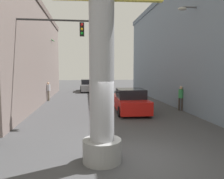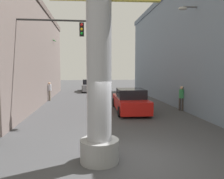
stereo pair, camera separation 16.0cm
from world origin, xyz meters
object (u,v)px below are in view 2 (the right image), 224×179
Objects in this scene: palm_tree_far_left at (44,59)px; car_lead at (130,101)px; car_far at (90,86)px; pedestrian_far_left at (50,90)px; pedestrian_mid_right at (181,96)px; palm_tree_mid_right at (173,48)px; palm_tree_mid_left at (17,30)px; traffic_light_mast at (30,49)px; street_lamp at (206,50)px.

car_lead is at bearing -51.70° from palm_tree_far_left.
car_far is 9.03m from pedestrian_far_left.
car_lead is 3.04× the size of pedestrian_mid_right.
palm_tree_mid_right is at bearing 44.87° from car_lead.
palm_tree_mid_left is (-0.37, -7.43, 1.65)m from palm_tree_far_left.
palm_tree_mid_left reaches higher than palm_tree_far_left.
car_lead is at bearing 23.35° from traffic_light_mast.
traffic_light_mast is 0.59× the size of palm_tree_mid_left.
palm_tree_mid_right is at bearing 75.20° from pedestrian_mid_right.
palm_tree_far_left is 3.88× the size of pedestrian_far_left.
palm_tree_far_left is 0.70× the size of palm_tree_mid_left.
traffic_light_mast is 7.13m from car_lead.
palm_tree_mid_right is 0.85× the size of palm_tree_mid_left.
palm_tree_mid_left reaches higher than street_lamp.
pedestrian_far_left is (1.51, 3.84, -4.63)m from palm_tree_mid_left.
palm_tree_mid_left reaches higher than pedestrian_mid_right.
traffic_light_mast is at bearing -66.31° from palm_tree_mid_left.
pedestrian_mid_right is (9.89, -6.01, -0.01)m from pedestrian_far_left.
car_lead is 3.58m from pedestrian_mid_right.
car_far is 14.02m from palm_tree_mid_left.
street_lamp is 1.02× the size of palm_tree_far_left.
pedestrian_mid_right is at bearing -31.28° from pedestrian_far_left.
palm_tree_far_left reaches higher than traffic_light_mast.
palm_tree_mid_left reaches higher than car_far.
traffic_light_mast is at bearing -101.04° from car_far.
street_lamp is 1.39× the size of car_far.
street_lamp reaches higher than pedestrian_mid_right.
car_lead is 12.47m from palm_tree_far_left.
traffic_light_mast is at bearing -145.44° from palm_tree_mid_right.
street_lamp is at bearing -43.40° from palm_tree_far_left.
car_far is at bearing 113.45° from pedestrian_mid_right.
palm_tree_far_left is 0.82× the size of palm_tree_mid_right.
palm_tree_mid_right is 6.44m from pedestrian_mid_right.
palm_tree_mid_left is at bearing -111.51° from pedestrian_far_left.
palm_tree_mid_left is (-12.73, -2.87, 0.86)m from palm_tree_mid_right.
car_lead is at bearing -42.78° from pedestrian_far_left.
palm_tree_mid_right reaches higher than car_lead.
car_far is 2.87× the size of pedestrian_mid_right.
car_far is at bearing 129.23° from palm_tree_mid_right.
street_lamp is 0.71× the size of palm_tree_mid_left.
palm_tree_far_left is at bearing 128.30° from car_lead.
pedestrian_mid_right is (9.41, 2.36, -2.94)m from traffic_light_mast.
palm_tree_mid_left is (-1.99, 4.53, 1.70)m from traffic_light_mast.
car_lead is (-4.34, 1.71, -3.35)m from street_lamp.
palm_tree_mid_left is (-12.17, 3.72, 1.57)m from street_lamp.
street_lamp is 3.52m from pedestrian_mid_right.
palm_tree_mid_left is at bearing 162.99° from street_lamp.
pedestrian_mid_right reaches higher than car_lead.
palm_tree_far_left is (-11.79, 11.15, -0.08)m from street_lamp.
palm_tree_mid_right is (0.56, 6.59, 0.71)m from street_lamp.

